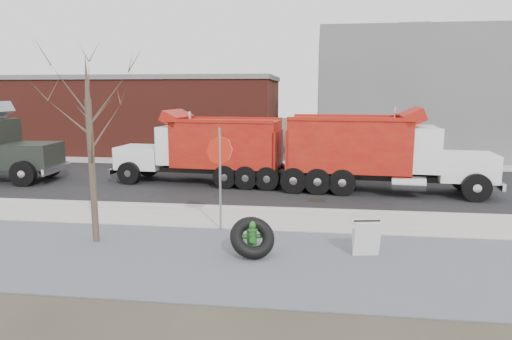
# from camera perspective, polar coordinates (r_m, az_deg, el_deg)

# --- Properties ---
(ground) EXTENTS (120.00, 120.00, 0.00)m
(ground) POSITION_cam_1_polar(r_m,az_deg,el_deg) (15.14, -3.82, -6.35)
(ground) COLOR #383328
(ground) RESTS_ON ground
(gravel_verge) EXTENTS (60.00, 5.00, 0.03)m
(gravel_verge) POSITION_cam_1_polar(r_m,az_deg,el_deg) (11.89, -7.16, -10.89)
(gravel_verge) COLOR slate
(gravel_verge) RESTS_ON ground
(sidewalk) EXTENTS (60.00, 2.50, 0.06)m
(sidewalk) POSITION_cam_1_polar(r_m,az_deg,el_deg) (15.36, -3.63, -5.99)
(sidewalk) COLOR #9E9B93
(sidewalk) RESTS_ON ground
(curb) EXTENTS (60.00, 0.15, 0.11)m
(curb) POSITION_cam_1_polar(r_m,az_deg,el_deg) (16.59, -2.77, -4.70)
(curb) COLOR #9E9B93
(curb) RESTS_ON ground
(road) EXTENTS (60.00, 9.40, 0.02)m
(road) POSITION_cam_1_polar(r_m,az_deg,el_deg) (21.17, -0.50, -1.63)
(road) COLOR black
(road) RESTS_ON ground
(far_sidewalk) EXTENTS (60.00, 2.00, 0.06)m
(far_sidewalk) POSITION_cam_1_polar(r_m,az_deg,el_deg) (26.74, 1.19, 0.80)
(far_sidewalk) COLOR #9E9B93
(far_sidewalk) RESTS_ON ground
(building_grey) EXTENTS (12.00, 10.00, 8.00)m
(building_grey) POSITION_cam_1_polar(r_m,az_deg,el_deg) (32.83, 18.43, 8.93)
(building_grey) COLOR slate
(building_grey) RESTS_ON ground
(building_brick) EXTENTS (20.20, 8.20, 5.30)m
(building_brick) POSITION_cam_1_polar(r_m,az_deg,el_deg) (33.84, -15.03, 6.83)
(building_brick) COLOR maroon
(building_brick) RESTS_ON ground
(bare_tree) EXTENTS (3.20, 3.20, 5.20)m
(bare_tree) POSITION_cam_1_polar(r_m,az_deg,el_deg) (13.17, -20.11, 5.26)
(bare_tree) COLOR #382D23
(bare_tree) RESTS_ON ground
(fire_hydrant) EXTENTS (0.53, 0.52, 0.94)m
(fire_hydrant) POSITION_cam_1_polar(r_m,az_deg,el_deg) (12.02, -0.53, -8.50)
(fire_hydrant) COLOR #2A6B28
(fire_hydrant) RESTS_ON ground
(truck_tire) EXTENTS (1.48, 1.40, 1.07)m
(truck_tire) POSITION_cam_1_polar(r_m,az_deg,el_deg) (11.79, -0.46, -8.44)
(truck_tire) COLOR black
(truck_tire) RESTS_ON ground
(stop_sign) EXTENTS (0.68, 0.56, 3.15)m
(stop_sign) POSITION_cam_1_polar(r_m,az_deg,el_deg) (13.61, -4.54, 0.96)
(stop_sign) COLOR gray
(stop_sign) RESTS_ON ground
(sandwich_board) EXTENTS (0.75, 0.55, 0.94)m
(sandwich_board) POSITION_cam_1_polar(r_m,az_deg,el_deg) (12.14, 13.61, -8.23)
(sandwich_board) COLOR silver
(sandwich_board) RESTS_ON ground
(dump_truck_red_a) EXTENTS (8.79, 3.04, 3.52)m
(dump_truck_red_a) POSITION_cam_1_polar(r_m,az_deg,el_deg) (19.70, 14.77, 2.44)
(dump_truck_red_a) COLOR black
(dump_truck_red_a) RESTS_ON ground
(dump_truck_red_b) EXTENTS (7.93, 2.85, 3.33)m
(dump_truck_red_b) POSITION_cam_1_polar(r_m,az_deg,el_deg) (20.98, -6.23, 2.87)
(dump_truck_red_b) COLOR black
(dump_truck_red_b) RESTS_ON ground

